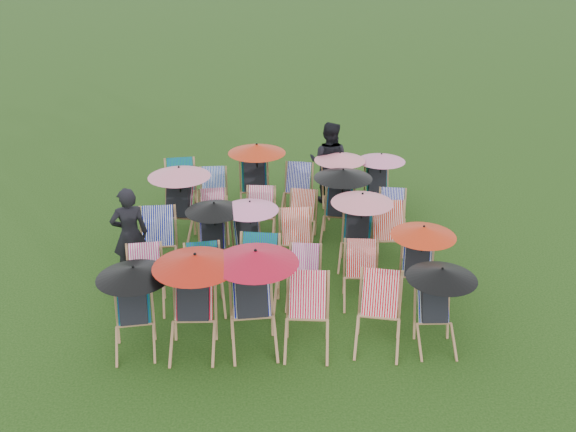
{
  "coord_description": "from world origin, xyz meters",
  "views": [
    {
      "loc": [
        -0.16,
        -9.64,
        5.43
      ],
      "look_at": [
        0.13,
        0.17,
        0.9
      ],
      "focal_mm": 40.0,
      "sensor_mm": 36.0,
      "label": 1
    }
  ],
  "objects_px": {
    "person_left": "(130,234)",
    "person_rear": "(329,162)",
    "deckchair_0": "(134,307)",
    "deckchair_5": "(437,306)",
    "deckchair_29": "(379,181)"
  },
  "relations": [
    {
      "from": "person_left",
      "to": "person_rear",
      "type": "height_order",
      "value": "person_rear"
    },
    {
      "from": "deckchair_29",
      "to": "person_rear",
      "type": "bearing_deg",
      "value": 158.03
    },
    {
      "from": "person_left",
      "to": "person_rear",
      "type": "relative_size",
      "value": 0.94
    },
    {
      "from": "deckchair_0",
      "to": "deckchair_29",
      "type": "height_order",
      "value": "deckchair_0"
    },
    {
      "from": "deckchair_29",
      "to": "person_left",
      "type": "xyz_separation_m",
      "value": [
        -4.49,
        -2.73,
        0.2
      ]
    },
    {
      "from": "deckchair_0",
      "to": "person_left",
      "type": "xyz_separation_m",
      "value": [
        -0.4,
        1.89,
        0.17
      ]
    },
    {
      "from": "deckchair_0",
      "to": "deckchair_5",
      "type": "bearing_deg",
      "value": -9.06
    },
    {
      "from": "deckchair_0",
      "to": "deckchair_29",
      "type": "xyz_separation_m",
      "value": [
        4.09,
        4.62,
        -0.03
      ]
    },
    {
      "from": "deckchair_29",
      "to": "deckchair_0",
      "type": "bearing_deg",
      "value": -130.64
    },
    {
      "from": "person_rear",
      "to": "person_left",
      "type": "bearing_deg",
      "value": 61.37
    },
    {
      "from": "person_left",
      "to": "person_rear",
      "type": "distance_m",
      "value": 4.71
    },
    {
      "from": "deckchair_0",
      "to": "person_rear",
      "type": "relative_size",
      "value": 0.7
    },
    {
      "from": "deckchair_0",
      "to": "deckchair_5",
      "type": "xyz_separation_m",
      "value": [
        4.16,
        -0.06,
        -0.03
      ]
    },
    {
      "from": "deckchair_5",
      "to": "person_rear",
      "type": "relative_size",
      "value": 0.67
    },
    {
      "from": "deckchair_5",
      "to": "person_left",
      "type": "xyz_separation_m",
      "value": [
        -4.56,
        1.95,
        0.2
      ]
    }
  ]
}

